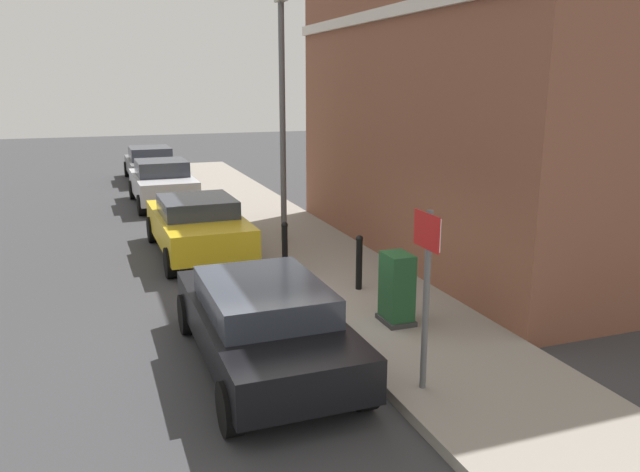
{
  "coord_description": "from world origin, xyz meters",
  "views": [
    {
      "loc": [
        -2.7,
        -9.13,
        3.93
      ],
      "look_at": [
        1.07,
        1.24,
        1.2
      ],
      "focal_mm": 35.1,
      "sensor_mm": 36.0,
      "label": 1
    }
  ],
  "objects_px": {
    "street_sign": "(427,274)",
    "car_grey": "(151,163)",
    "car_black": "(263,320)",
    "utility_cabinet": "(397,291)",
    "bollard_far_kerb": "(285,245)",
    "lamppost": "(282,109)",
    "bollard_near_cabinet": "(359,261)",
    "car_silver": "(163,182)",
    "car_yellow": "(198,224)"
  },
  "relations": [
    {
      "from": "car_silver",
      "to": "car_grey",
      "type": "height_order",
      "value": "car_silver"
    },
    {
      "from": "car_grey",
      "to": "bollard_far_kerb",
      "type": "distance_m",
      "value": 14.39
    },
    {
      "from": "car_yellow",
      "to": "car_silver",
      "type": "height_order",
      "value": "car_silver"
    },
    {
      "from": "street_sign",
      "to": "car_black",
      "type": "bearing_deg",
      "value": 136.03
    },
    {
      "from": "utility_cabinet",
      "to": "bollard_near_cabinet",
      "type": "height_order",
      "value": "utility_cabinet"
    },
    {
      "from": "car_black",
      "to": "car_yellow",
      "type": "height_order",
      "value": "car_yellow"
    },
    {
      "from": "car_black",
      "to": "lamppost",
      "type": "relative_size",
      "value": 0.75
    },
    {
      "from": "utility_cabinet",
      "to": "street_sign",
      "type": "relative_size",
      "value": 0.5
    },
    {
      "from": "lamppost",
      "to": "street_sign",
      "type": "bearing_deg",
      "value": -93.97
    },
    {
      "from": "utility_cabinet",
      "to": "bollard_near_cabinet",
      "type": "relative_size",
      "value": 1.11
    },
    {
      "from": "bollard_near_cabinet",
      "to": "lamppost",
      "type": "distance_m",
      "value": 4.79
    },
    {
      "from": "car_black",
      "to": "street_sign",
      "type": "distance_m",
      "value": 2.49
    },
    {
      "from": "car_grey",
      "to": "lamppost",
      "type": "relative_size",
      "value": 0.73
    },
    {
      "from": "bollard_far_kerb",
      "to": "street_sign",
      "type": "distance_m",
      "value": 5.49
    },
    {
      "from": "utility_cabinet",
      "to": "lamppost",
      "type": "bearing_deg",
      "value": 91.47
    },
    {
      "from": "car_grey",
      "to": "bollard_far_kerb",
      "type": "relative_size",
      "value": 4.02
    },
    {
      "from": "car_yellow",
      "to": "car_silver",
      "type": "bearing_deg",
      "value": -0.37
    },
    {
      "from": "car_black",
      "to": "car_grey",
      "type": "xyz_separation_m",
      "value": [
        0.13,
        18.13,
        0.02
      ]
    },
    {
      "from": "utility_cabinet",
      "to": "lamppost",
      "type": "xyz_separation_m",
      "value": [
        -0.15,
        5.75,
        2.62
      ]
    },
    {
      "from": "car_yellow",
      "to": "car_black",
      "type": "bearing_deg",
      "value": 177.84
    },
    {
      "from": "car_grey",
      "to": "bollard_near_cabinet",
      "type": "distance_m",
      "value": 16.05
    },
    {
      "from": "lamppost",
      "to": "utility_cabinet",
      "type": "bearing_deg",
      "value": -88.53
    },
    {
      "from": "car_black",
      "to": "bollard_far_kerb",
      "type": "bearing_deg",
      "value": -21.59
    },
    {
      "from": "car_silver",
      "to": "lamppost",
      "type": "bearing_deg",
      "value": -162.31
    },
    {
      "from": "car_silver",
      "to": "bollard_near_cabinet",
      "type": "distance_m",
      "value": 10.71
    },
    {
      "from": "car_black",
      "to": "lamppost",
      "type": "height_order",
      "value": "lamppost"
    },
    {
      "from": "street_sign",
      "to": "bollard_near_cabinet",
      "type": "bearing_deg",
      "value": 78.35
    },
    {
      "from": "car_silver",
      "to": "street_sign",
      "type": "bearing_deg",
      "value": -174.55
    },
    {
      "from": "car_black",
      "to": "bollard_near_cabinet",
      "type": "distance_m",
      "value": 3.32
    },
    {
      "from": "street_sign",
      "to": "car_silver",
      "type": "bearing_deg",
      "value": 96.54
    },
    {
      "from": "car_black",
      "to": "car_silver",
      "type": "bearing_deg",
      "value": -0.51
    },
    {
      "from": "street_sign",
      "to": "car_grey",
      "type": "bearing_deg",
      "value": 94.4
    },
    {
      "from": "car_yellow",
      "to": "car_grey",
      "type": "bearing_deg",
      "value": -1.33
    },
    {
      "from": "utility_cabinet",
      "to": "bollard_far_kerb",
      "type": "bearing_deg",
      "value": 104.78
    },
    {
      "from": "street_sign",
      "to": "lamppost",
      "type": "bearing_deg",
      "value": 86.03
    },
    {
      "from": "utility_cabinet",
      "to": "lamppost",
      "type": "distance_m",
      "value": 6.32
    },
    {
      "from": "car_grey",
      "to": "lamppost",
      "type": "distance_m",
      "value": 12.32
    },
    {
      "from": "car_black",
      "to": "street_sign",
      "type": "relative_size",
      "value": 1.86
    },
    {
      "from": "car_black",
      "to": "car_yellow",
      "type": "relative_size",
      "value": 0.99
    },
    {
      "from": "utility_cabinet",
      "to": "street_sign",
      "type": "distance_m",
      "value": 2.42
    },
    {
      "from": "bollard_near_cabinet",
      "to": "lamppost",
      "type": "height_order",
      "value": "lamppost"
    },
    {
      "from": "car_black",
      "to": "utility_cabinet",
      "type": "relative_size",
      "value": 3.72
    },
    {
      "from": "bollard_far_kerb",
      "to": "car_grey",
      "type": "bearing_deg",
      "value": 95.35
    },
    {
      "from": "utility_cabinet",
      "to": "bollard_far_kerb",
      "type": "distance_m",
      "value": 3.41
    },
    {
      "from": "bollard_far_kerb",
      "to": "lamppost",
      "type": "distance_m",
      "value": 3.65
    },
    {
      "from": "bollard_far_kerb",
      "to": "lamppost",
      "type": "relative_size",
      "value": 0.18
    },
    {
      "from": "lamppost",
      "to": "car_silver",
      "type": "bearing_deg",
      "value": 108.79
    },
    {
      "from": "street_sign",
      "to": "lamppost",
      "type": "relative_size",
      "value": 0.4
    },
    {
      "from": "car_black",
      "to": "bollard_near_cabinet",
      "type": "relative_size",
      "value": 4.12
    },
    {
      "from": "street_sign",
      "to": "car_yellow",
      "type": "bearing_deg",
      "value": 101.15
    }
  ]
}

